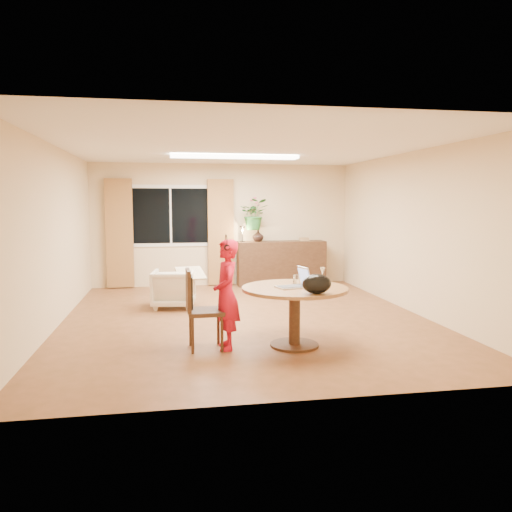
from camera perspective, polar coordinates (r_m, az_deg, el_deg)
The scene contains 24 objects.
floor at distance 7.74m, azimuth -1.19°, elevation -7.16°, with size 6.50×6.50×0.00m, color brown.
ceiling at distance 7.58m, azimuth -1.23°, elevation 12.34°, with size 6.50×6.50×0.00m, color white.
wall_back at distance 10.77m, azimuth -3.84°, elevation 3.57°, with size 5.50×5.50×0.00m, color beige.
wall_left at distance 7.64m, azimuth -22.08°, elevation 2.08°, with size 6.50×6.50×0.00m, color beige.
wall_right at distance 8.42m, azimuth 17.65°, elevation 2.58°, with size 6.50×6.50×0.00m, color beige.
window at distance 10.68m, azimuth -9.73°, elevation 4.55°, with size 1.70×0.03×1.30m.
curtain_left at distance 10.67m, azimuth -15.34°, elevation 2.51°, with size 0.55×0.08×2.25m, color brown.
curtain_right at distance 10.68m, azimuth -4.04°, elevation 2.71°, with size 0.55×0.08×2.25m, color brown.
ceiling_panel at distance 8.76m, azimuth -2.44°, elevation 11.27°, with size 2.20×0.35×0.05m, color white.
dining_table at distance 6.20m, azimuth 4.44°, elevation -5.01°, with size 1.31×1.31×0.74m.
dining_chair at distance 6.11m, azimuth -5.77°, elevation -6.08°, with size 0.47×0.43×0.98m, color #321D10, non-canonical shape.
child at distance 6.07m, azimuth -3.40°, elevation -4.42°, with size 0.32×0.49×1.34m, color #BD320E.
laptop at distance 6.11m, azimuth 4.16°, elevation -2.41°, with size 0.39×0.26×0.26m, color #B7B7BC, non-canonical shape.
tumbler at distance 6.39m, azimuth 4.64°, elevation -2.67°, with size 0.08×0.08×0.12m, color white, non-canonical shape.
wine_glass at distance 6.43m, azimuth 7.60°, elevation -2.21°, with size 0.08×0.08×0.22m, color white, non-canonical shape.
pot_lid at distance 6.54m, azimuth 6.08°, elevation -2.86°, with size 0.22×0.22×0.04m, color white, non-canonical shape.
handbag at distance 5.72m, azimuth 6.96°, elevation -3.19°, with size 0.34×0.20×0.23m, color black, non-canonical shape.
armchair at distance 8.60m, azimuth -9.37°, elevation -3.69°, with size 0.69×0.71×0.65m, color beige.
throw at distance 8.54m, azimuth -7.52°, elevation -1.44°, with size 0.45×0.55×0.03m, color beige, non-canonical shape.
sideboard at distance 10.81m, azimuth 2.90°, elevation -0.81°, with size 1.90×0.46×0.95m, color #321D10.
vase at distance 10.65m, azimuth 0.23°, elevation 2.33°, with size 0.24×0.24×0.25m, color black.
bouquet at distance 10.62m, azimuth -0.18°, elevation 4.77°, with size 0.59×0.51×0.66m, color #376526.
book_stack at distance 10.88m, azimuth 5.52°, elevation 1.94°, with size 0.20×0.15×0.08m, color olive, non-canonical shape.
desk_lamp at distance 10.54m, azimuth -1.56°, elevation 2.58°, with size 0.15×0.15×0.35m, color black, non-canonical shape.
Camera 1 is at (-1.14, -7.45, 1.78)m, focal length 35.00 mm.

